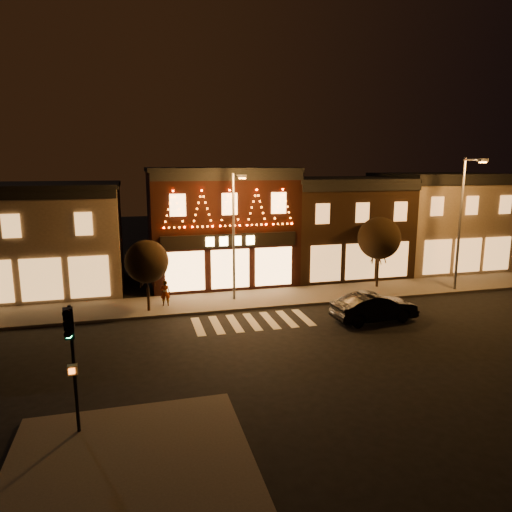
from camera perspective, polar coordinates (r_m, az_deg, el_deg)
name	(u,v)px	position (r m, az deg, el deg)	size (l,w,h in m)	color
ground	(273,349)	(22.49, 2.11, -11.24)	(120.00, 120.00, 0.00)	black
sidewalk_far	(267,298)	(30.25, 1.36, -5.14)	(44.00, 4.00, 0.15)	#47423D
sidewalk_near	(130,468)	(15.02, -15.04, -23.66)	(7.00, 7.00, 0.15)	#47423D
building_left	(28,238)	(34.93, -26.02, 1.96)	(12.20, 8.28, 7.30)	#6A5C4C
building_pulp	(219,225)	(34.68, -4.53, 3.84)	(10.20, 8.34, 8.30)	black
building_right_a	(338,226)	(37.59, 9.90, 3.65)	(9.20, 8.28, 7.50)	black
building_right_b	(437,220)	(42.10, 21.15, 4.07)	(9.20, 8.28, 7.80)	#6A5C4C
traffic_signal_near	(71,345)	(15.63, -21.56, -10.09)	(0.32, 0.44, 4.20)	black
streetlamp_mid	(235,227)	(28.65, -2.59, 3.52)	(0.54, 1.80, 7.86)	#59595E
streetlamp_right	(463,214)	(33.73, 23.88, 4.67)	(0.57, 2.01, 8.79)	#59595E
tree_left	(147,262)	(27.52, -13.15, -0.67)	(2.49, 2.49, 4.16)	black
tree_right	(379,238)	(33.18, 14.74, 2.11)	(2.91, 2.91, 4.87)	black
dark_sedan	(374,307)	(26.82, 14.19, -6.06)	(1.66, 4.75, 1.57)	black
pedestrian	(165,293)	(28.75, -10.98, -4.43)	(0.57, 0.38, 1.58)	gray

